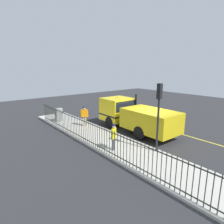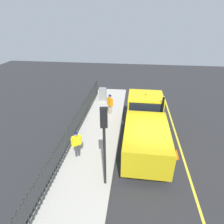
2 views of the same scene
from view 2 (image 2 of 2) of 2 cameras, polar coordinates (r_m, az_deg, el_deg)
name	(u,v)px [view 2 (image 2 of 2)]	position (r m, az deg, el deg)	size (l,w,h in m)	color
ground_plane	(149,157)	(11.36, 11.08, -13.06)	(45.81, 45.81, 0.00)	#2B2B2D
sidewalk_slab	(91,151)	(11.49, -6.19, -11.68)	(2.92, 20.82, 0.12)	#B7B2A8
lane_marking	(184,160)	(11.69, 20.76, -13.20)	(0.12, 18.74, 0.01)	yellow
work_truck	(145,121)	(11.99, 9.97, -2.81)	(2.44, 7.00, 2.74)	yellow
worker_standing	(110,102)	(14.77, -0.62, 2.88)	(0.50, 0.48, 1.70)	orange
pedestrian_distant	(76,141)	(10.61, -10.62, -8.67)	(0.50, 0.44, 1.62)	yellow
iron_fence	(69,138)	(11.34, -12.87, -7.71)	(0.04, 17.74, 1.51)	#2D332D
traffic_light_near	(104,133)	(7.80, -2.40, -6.34)	(0.33, 0.26, 3.96)	black
utility_cabinet	(103,94)	(17.58, -2.79, 5.37)	(0.63, 0.41, 1.19)	gray
traffic_cone	(176,154)	(11.47, 18.64, -11.72)	(0.43, 0.43, 0.61)	orange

